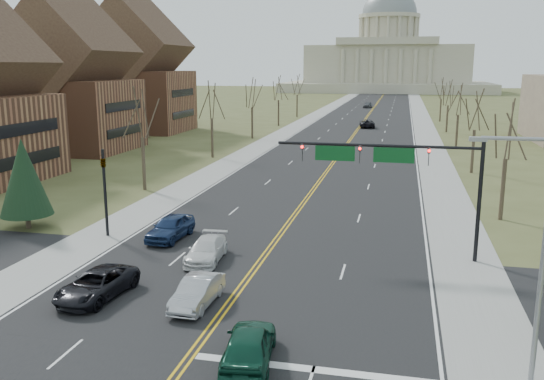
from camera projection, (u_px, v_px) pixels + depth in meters
The scene contains 33 objects.
ground at pixel (199, 344), 24.16m from camera, with size 600.00×600.00×0.00m, color #474D26.
road at pixel (367, 118), 129.00m from camera, with size 20.00×380.00×0.01m, color black.
cross_road at pixel (239, 291), 29.88m from camera, with size 120.00×14.00×0.01m, color black.
sidewalk_left at pixel (314, 117), 131.59m from camera, with size 4.00×380.00×0.03m, color gray.
sidewalk_right at pixel (422, 119), 126.41m from camera, with size 4.00×380.00×0.03m, color gray.
center_line at pixel (367, 118), 129.00m from camera, with size 0.42×380.00×0.01m, color gold.
edge_line_left at pixel (323, 117), 131.12m from camera, with size 0.15×380.00×0.01m, color silver.
edge_line_right at pixel (411, 118), 126.89m from camera, with size 0.15×380.00×0.01m, color silver.
stop_bar at pixel (313, 369), 22.13m from camera, with size 9.50×0.50×0.01m, color silver.
capitol at pixel (387, 59), 259.35m from camera, with size 90.00×60.00×50.00m.
signal_mast at pixel (393, 163), 34.20m from camera, with size 12.12×0.44×7.20m.
signal_left at pixel (104, 183), 38.72m from camera, with size 0.32×0.36×6.00m.
street_light at pixel (537, 246), 20.30m from camera, with size 2.90×0.25×9.07m.
tree_r_0 at pixel (508, 134), 42.30m from camera, with size 3.74×3.74×8.50m.
tree_l_0 at pixel (141, 116), 52.72m from camera, with size 3.96×3.96×9.00m.
tree_r_1 at pixel (476, 112), 61.37m from camera, with size 3.74×3.74×8.50m.
tree_l_1 at pixel (211, 102), 71.79m from camera, with size 3.96×3.96×9.00m.
tree_r_2 at pixel (459, 101), 80.43m from camera, with size 3.74×3.74×8.50m.
tree_l_2 at pixel (252, 95), 90.85m from camera, with size 3.96×3.96×9.00m.
tree_r_3 at pixel (449, 94), 99.49m from camera, with size 3.74×3.74×8.50m.
tree_l_3 at pixel (279, 90), 109.91m from camera, with size 3.96×3.96×9.00m.
tree_r_4 at pixel (442, 90), 118.55m from camera, with size 3.74×3.74×8.50m.
tree_l_4 at pixel (297, 86), 128.97m from camera, with size 3.96×3.96×9.00m.
conifer_l at pixel (24, 177), 40.60m from camera, with size 3.64×3.64×6.50m.
bldg_left_mid at pixel (72, 87), 77.78m from camera, with size 15.10×14.28×20.75m.
bldg_left_far at pixel (137, 77), 100.87m from camera, with size 17.10×14.28×23.25m.
car_nb_inner_lead at pixel (249, 345), 22.38m from camera, with size 1.87×4.64×1.58m, color #0E3E2D.
car_sb_inner_lead at pixel (197, 292), 27.90m from camera, with size 1.46×4.19×1.38m, color #A6A8AE.
car_sb_outer_lead at pixel (97, 284), 28.84m from camera, with size 2.31×5.01×1.39m, color black.
car_sb_inner_second at pixel (206, 250), 34.31m from camera, with size 1.87×4.60×1.33m, color silver.
car_sb_outer_second at pixel (170, 227), 38.64m from camera, with size 1.91×4.74×1.61m, color #16284E.
car_far_nb at pixel (367, 123), 108.15m from camera, with size 2.56×5.56×1.54m, color black.
car_far_sb at pixel (368, 105), 158.56m from camera, with size 1.94×4.81×1.64m, color #51545A.
Camera 1 is at (7.90, -21.01, 11.46)m, focal length 38.00 mm.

